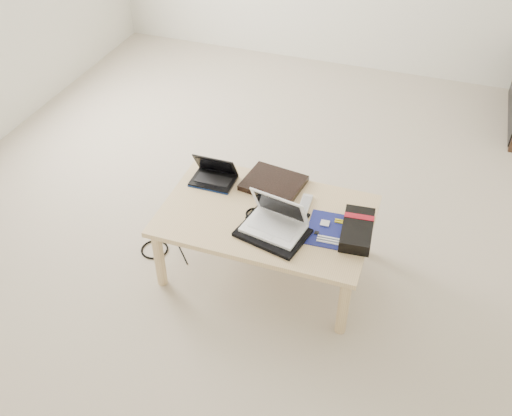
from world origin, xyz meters
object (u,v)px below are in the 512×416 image
(white_laptop, at_px, (276,220))
(gpu_box, at_px, (357,230))
(netbook, at_px, (214,176))
(coffee_table, at_px, (266,220))

(white_laptop, xyz_separation_m, gpu_box, (0.40, 0.10, -0.03))
(gpu_box, bearing_deg, netbook, 167.95)
(netbook, height_order, gpu_box, netbook)
(coffee_table, relative_size, gpu_box, 3.52)
(white_laptop, distance_m, gpu_box, 0.41)
(netbook, distance_m, gpu_box, 0.87)
(coffee_table, xyz_separation_m, white_laptop, (0.08, -0.10, 0.11))
(white_laptop, bearing_deg, netbook, 148.18)
(coffee_table, height_order, netbook, netbook)
(coffee_table, xyz_separation_m, netbook, (-0.37, 0.18, 0.08))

